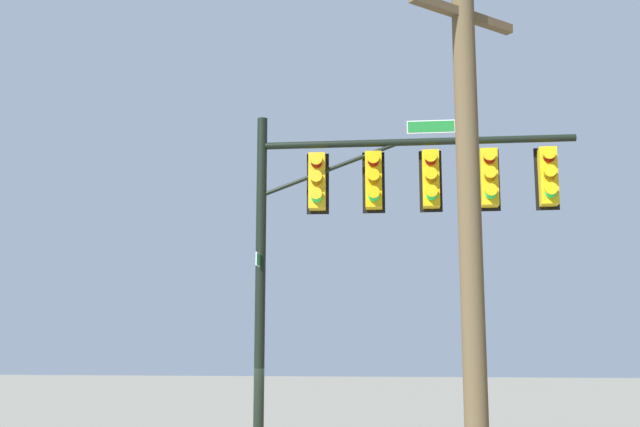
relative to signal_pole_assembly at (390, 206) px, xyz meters
The scene contains 2 objects.
signal_pole_assembly is the anchor object (origin of this frame).
utility_pole 5.30m from the signal_pole_assembly, 76.70° to the right, with size 1.42×1.29×7.83m.
Camera 1 is at (3.05, -14.59, 2.93)m, focal length 43.16 mm.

